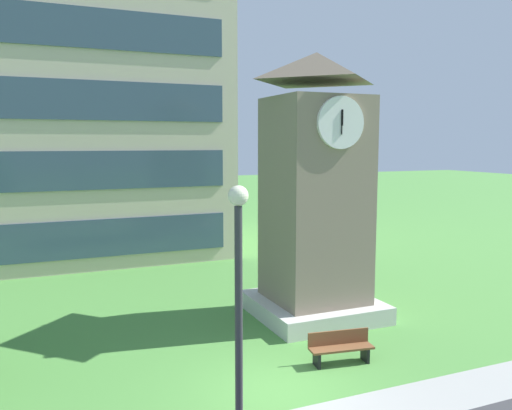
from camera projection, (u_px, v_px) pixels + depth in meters
name	position (u px, v px, depth m)	size (l,w,h in m)	color
ground_plane	(280.00, 391.00, 12.91)	(160.00, 160.00, 0.00)	#4C893D
office_building	(4.00, 41.00, 26.69)	(21.62, 10.16, 22.40)	beige
clock_tower	(315.00, 203.00, 18.12)	(4.05, 4.05, 9.08)	gray
park_bench	(340.00, 347.00, 14.50)	(1.85, 0.74, 0.88)	brown
street_lamp	(239.00, 298.00, 9.24)	(0.36, 0.36, 5.35)	#333338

